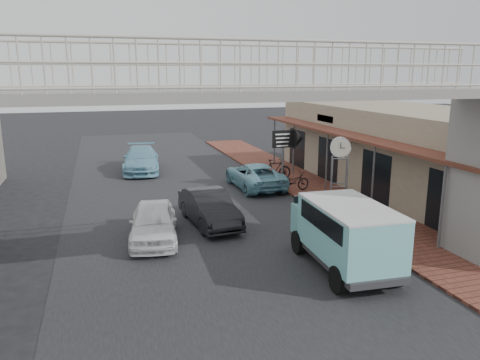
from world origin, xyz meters
TOP-DOWN VIEW (x-y plane):
  - ground at (0.00, 0.00)m, footprint 120.00×120.00m
  - road_strip at (0.00, 0.00)m, footprint 10.00×60.00m
  - sidewalk at (6.50, 3.00)m, footprint 3.00×40.00m
  - shophouse_row at (10.97, 4.00)m, footprint 7.20×18.00m
  - footbridge at (0.00, -4.00)m, footprint 16.40×2.40m
  - white_hatchback at (-1.85, 0.63)m, footprint 2.09×4.07m
  - dark_sedan at (0.37, 1.80)m, footprint 1.78×4.09m
  - angkot_curb at (3.90, 6.85)m, footprint 2.17×4.56m
  - angkot_far at (-1.20, 12.58)m, footprint 2.51×5.12m
  - angkot_van at (3.19, -3.46)m, footprint 2.08×4.22m
  - motorcycle_near at (5.30, 5.29)m, footprint 1.83×0.87m
  - motorcycle_far at (5.30, 7.66)m, footprint 1.96×0.82m
  - street_clock at (5.30, 0.85)m, footprint 0.82×0.80m
  - arrow_sign at (5.91, 6.40)m, footprint 1.68×1.06m

SIDE VIEW (x-z plane):
  - ground at x=0.00m, z-range 0.00..0.00m
  - road_strip at x=0.00m, z-range 0.00..0.01m
  - sidewalk at x=6.50m, z-range 0.00..0.10m
  - motorcycle_near at x=5.30m, z-range 0.10..1.03m
  - angkot_curb at x=3.90m, z-range 0.00..1.26m
  - dark_sedan at x=0.37m, z-range 0.00..1.31m
  - white_hatchback at x=-1.85m, z-range 0.00..1.32m
  - motorcycle_far at x=5.30m, z-range 0.10..1.24m
  - angkot_far at x=-1.20m, z-range 0.00..1.43m
  - angkot_van at x=3.19m, z-range 0.27..2.30m
  - shophouse_row at x=10.97m, z-range 0.01..4.01m
  - arrow_sign at x=5.91m, z-range 0.99..3.90m
  - street_clock at x=5.30m, z-range 1.15..4.33m
  - footbridge at x=0.00m, z-range 0.01..6.35m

